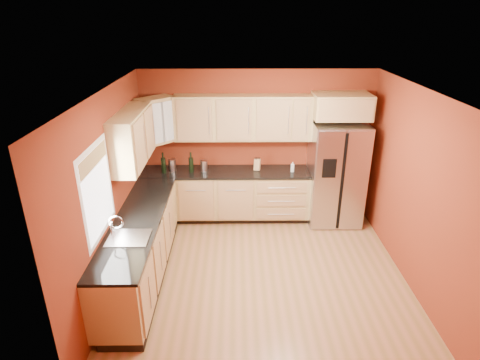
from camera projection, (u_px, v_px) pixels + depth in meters
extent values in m
plane|color=olive|center=(262.00, 274.00, 5.74)|extent=(4.00, 4.00, 0.00)
plane|color=silver|center=(267.00, 92.00, 4.72)|extent=(4.00, 4.00, 0.00)
cube|color=maroon|center=(257.00, 144.00, 7.07)|extent=(4.00, 0.04, 2.60)
cube|color=maroon|center=(280.00, 292.00, 3.39)|extent=(4.00, 0.04, 2.60)
cube|color=maroon|center=(111.00, 193.00, 5.21)|extent=(0.04, 4.00, 2.60)
cube|color=maroon|center=(417.00, 191.00, 5.25)|extent=(0.04, 4.00, 2.60)
cube|color=#A88951|center=(226.00, 196.00, 7.13)|extent=(2.90, 0.60, 0.88)
cube|color=#A88951|center=(141.00, 249.00, 5.55)|extent=(0.60, 2.80, 0.88)
cube|color=black|center=(226.00, 172.00, 6.94)|extent=(2.90, 0.62, 0.04)
cube|color=black|center=(138.00, 220.00, 5.37)|extent=(0.62, 2.80, 0.04)
cube|color=#A88951|center=(243.00, 118.00, 6.71)|extent=(2.30, 0.33, 0.75)
cube|color=#A88951|center=(133.00, 138.00, 5.67)|extent=(0.33, 1.35, 0.75)
cube|color=#A88951|center=(156.00, 120.00, 6.54)|extent=(0.67, 0.67, 0.75)
cube|color=#A88951|center=(341.00, 106.00, 6.51)|extent=(0.92, 0.60, 0.40)
cube|color=silver|center=(336.00, 174.00, 6.90)|extent=(0.90, 0.75, 1.78)
cube|color=white|center=(98.00, 191.00, 4.65)|extent=(0.03, 0.90, 1.00)
cylinder|color=silver|center=(172.00, 165.00, 6.90)|extent=(0.16, 0.16, 0.21)
cylinder|color=silver|center=(204.00, 166.00, 6.90)|extent=(0.15, 0.15, 0.19)
cube|color=tan|center=(257.00, 165.00, 6.94)|extent=(0.12, 0.11, 0.20)
cylinder|color=white|center=(292.00, 167.00, 6.87)|extent=(0.06, 0.06, 0.17)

